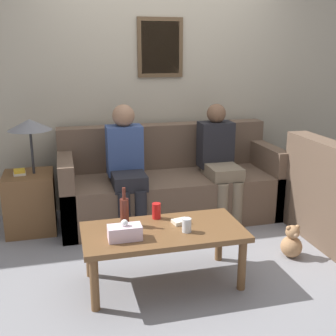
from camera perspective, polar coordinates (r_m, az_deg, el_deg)
name	(u,v)px	position (r m, az deg, el deg)	size (l,w,h in m)	color
ground_plane	(183,235)	(4.01, 2.09, -9.03)	(16.00, 16.00, 0.00)	gray
wall_back	(160,86)	(4.58, -1.15, 11.02)	(9.00, 0.08, 2.60)	#9E937F
couch_main	(170,186)	(4.35, 0.26, -2.43)	(2.21, 0.85, 0.92)	brown
coffee_table	(163,237)	(3.10, -0.62, -9.27)	(1.17, 0.58, 0.43)	brown
side_table_with_lamp	(30,193)	(4.19, -18.16, -3.26)	(0.48, 0.45, 1.08)	brown
wine_bottle	(124,211)	(3.12, -5.92, -5.84)	(0.06, 0.06, 0.29)	#562319
drinking_glass	(187,225)	(3.02, 2.55, -7.74)	(0.07, 0.07, 0.10)	silver
book_stack	(180,222)	(3.17, 1.70, -7.26)	(0.13, 0.11, 0.03)	beige
soda_can	(156,211)	(3.24, -1.58, -5.83)	(0.07, 0.07, 0.12)	red
tissue_box	(125,232)	(2.92, -5.88, -8.63)	(0.23, 0.12, 0.15)	silver
person_left	(126,162)	(3.99, -5.65, 0.81)	(0.34, 0.57, 1.19)	black
person_right	(219,157)	(4.26, 6.97, 1.43)	(0.34, 0.59, 1.16)	#756651
teddy_bear	(292,243)	(3.72, 16.40, -9.73)	(0.18, 0.18, 0.28)	#A87A51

